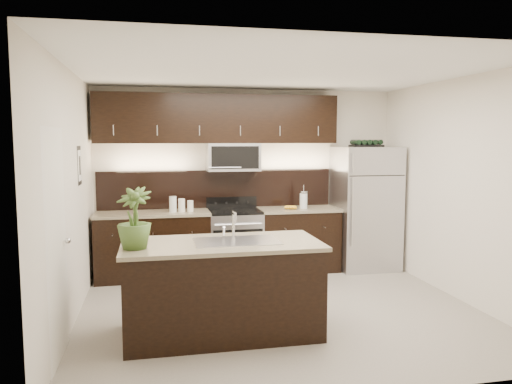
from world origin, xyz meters
The scene contains 12 objects.
ground centered at (0.00, 0.00, 0.00)m, with size 4.50×4.50×0.00m, color gray.
room_walls centered at (-0.11, -0.04, 1.70)m, with size 4.52×4.02×2.71m.
counter_run centered at (-0.46, 1.69, 0.47)m, with size 3.51×0.65×0.94m.
upper_fixtures centered at (-0.43, 1.84, 2.14)m, with size 3.49×0.40×1.66m.
island centered at (-0.74, -0.55, 0.47)m, with size 1.96×0.96×0.94m.
sink_faucet centered at (-0.59, -0.54, 0.96)m, with size 0.84×0.50×0.28m.
refrigerator centered at (1.75, 1.63, 0.92)m, with size 0.89×0.80×1.84m, color #B2B2B7.
wine_rack centered at (1.75, 1.63, 1.89)m, with size 0.46×0.28×0.11m.
plant centered at (-1.58, -0.67, 1.23)m, with size 0.32×0.32×0.57m, color #3E5C24.
canisters centered at (-1.04, 1.63, 1.04)m, with size 0.33×0.11×0.22m.
french_press centered at (0.78, 1.64, 1.06)m, with size 0.12×0.12×0.34m.
bananas centered at (0.52, 1.61, 0.97)m, with size 0.19×0.15×0.06m, color gold.
Camera 1 is at (-1.40, -5.38, 1.95)m, focal length 35.00 mm.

